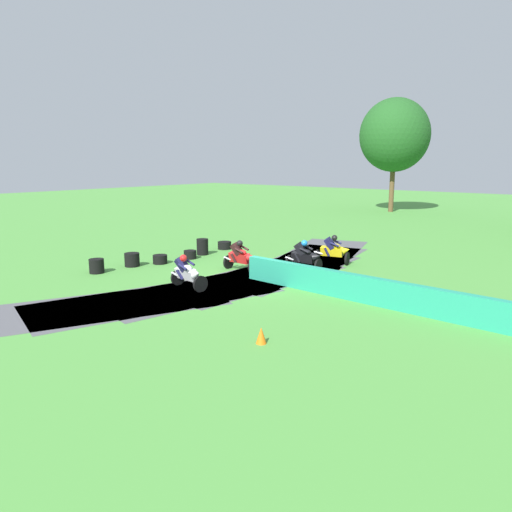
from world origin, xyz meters
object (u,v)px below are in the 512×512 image
object	(u,v)px
motorcycle_fourth_yellow	(333,250)
tire_stack_mid_b	(160,259)
tire_stack_extra_a	(202,247)
tire_stack_far	(190,255)
motorcycle_lead_white	(187,272)
motorcycle_chase_red	(241,256)
motorcycle_trailing_black	(304,256)
tire_stack_extra_b	(224,245)
traffic_cone	(261,335)
tire_stack_mid_a	(132,260)
tire_stack_near	(97,266)

from	to	relation	value
motorcycle_fourth_yellow	tire_stack_mid_b	xyz separation A→B (m)	(-6.22, -4.86, -0.45)
tire_stack_extra_a	tire_stack_far	bearing A→B (deg)	-76.68
motorcycle_lead_white	motorcycle_chase_red	size ratio (longest dim) A/B	1.01
motorcycle_chase_red	motorcycle_trailing_black	size ratio (longest dim) A/B	1.00
motorcycle_lead_white	tire_stack_extra_b	size ratio (longest dim) A/B	2.39
motorcycle_trailing_black	traffic_cone	bearing A→B (deg)	-63.86
motorcycle_lead_white	tire_stack_mid_a	size ratio (longest dim) A/B	2.58
motorcycle_chase_red	traffic_cone	xyz separation A→B (m)	(5.85, -5.97, -0.43)
tire_stack_mid_a	traffic_cone	xyz separation A→B (m)	(10.28, -3.69, -0.08)
tire_stack_near	tire_stack_extra_b	distance (m)	7.53
motorcycle_chase_red	tire_stack_mid_b	bearing A→B (deg)	-164.11
motorcycle_chase_red	tire_stack_near	distance (m)	6.04
motorcycle_trailing_black	motorcycle_fourth_yellow	world-z (taller)	motorcycle_fourth_yellow
motorcycle_trailing_black	traffic_cone	distance (m)	8.62
motorcycle_chase_red	traffic_cone	distance (m)	8.37
motorcycle_fourth_yellow	motorcycle_trailing_black	bearing A→B (deg)	-97.30
motorcycle_fourth_yellow	tire_stack_near	distance (m)	10.34
tire_stack_extra_b	tire_stack_mid_b	bearing A→B (deg)	-86.98
motorcycle_chase_red	tire_stack_far	world-z (taller)	motorcycle_chase_red
motorcycle_trailing_black	tire_stack_mid_a	xyz separation A→B (m)	(-6.48, -4.04, -0.35)
tire_stack_mid_a	tire_stack_mid_b	bearing A→B (deg)	66.15
tire_stack_mid_b	tire_stack_far	distance (m)	1.67
motorcycle_chase_red	tire_stack_far	bearing A→B (deg)	171.68
motorcycle_fourth_yellow	tire_stack_extra_a	world-z (taller)	motorcycle_fourth_yellow
tire_stack_mid_a	traffic_cone	distance (m)	10.92
motorcycle_lead_white	motorcycle_trailing_black	xyz separation A→B (m)	(1.67, 5.20, 0.02)
tire_stack_far	tire_stack_mid_a	bearing A→B (deg)	-104.95
motorcycle_fourth_yellow	traffic_cone	bearing A→B (deg)	-69.99
traffic_cone	tire_stack_extra_a	bearing A→B (deg)	142.15
tire_stack_mid_a	tire_stack_near	bearing A→B (deg)	-92.13
tire_stack_near	tire_stack_mid_a	bearing A→B (deg)	87.87
motorcycle_fourth_yellow	tire_stack_extra_a	distance (m)	6.60
motorcycle_trailing_black	tire_stack_extra_a	bearing A→B (deg)	-178.75
motorcycle_lead_white	tire_stack_far	bearing A→B (deg)	135.63
tire_stack_mid_b	tire_stack_far	xyz separation A→B (m)	(0.24, 1.65, 0.00)
motorcycle_lead_white	motorcycle_trailing_black	distance (m)	5.46
tire_stack_extra_a	tire_stack_extra_b	world-z (taller)	tire_stack_extra_a
motorcycle_fourth_yellow	tire_stack_extra_b	size ratio (longest dim) A/B	2.40
tire_stack_near	tire_stack_mid_a	world-z (taller)	same
traffic_cone	motorcycle_lead_white	bearing A→B (deg)	155.10
tire_stack_mid_a	tire_stack_extra_a	distance (m)	3.94
tire_stack_near	traffic_cone	world-z (taller)	tire_stack_near
motorcycle_trailing_black	motorcycle_fourth_yellow	size ratio (longest dim) A/B	0.98
motorcycle_trailing_black	tire_stack_mid_b	world-z (taller)	motorcycle_trailing_black
motorcycle_chase_red	motorcycle_trailing_black	world-z (taller)	motorcycle_chase_red
motorcycle_chase_red	tire_stack_near	bearing A→B (deg)	-138.10
tire_stack_mid_b	traffic_cone	size ratio (longest dim) A/B	1.49
motorcycle_trailing_black	tire_stack_extra_b	world-z (taller)	motorcycle_trailing_black
tire_stack_extra_b	motorcycle_lead_white	bearing A→B (deg)	-56.76
tire_stack_mid_b	tire_stack_extra_b	distance (m)	4.61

